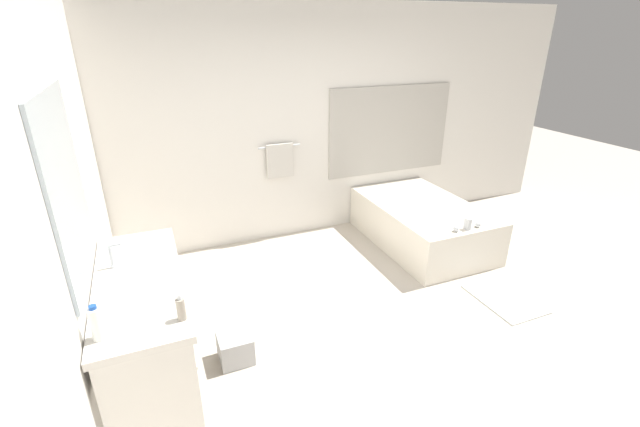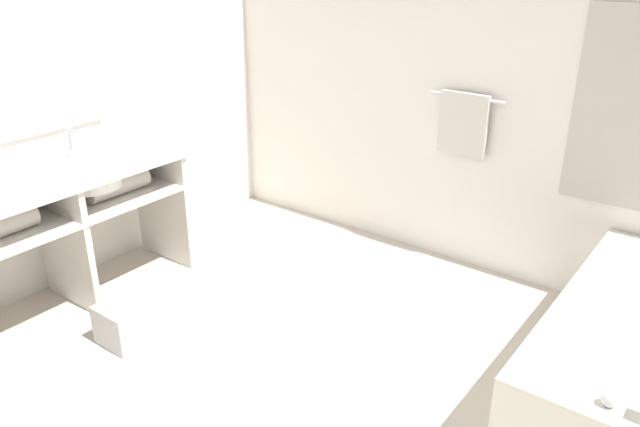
% 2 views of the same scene
% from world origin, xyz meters
% --- Properties ---
extents(ground_plane, '(16.00, 16.00, 0.00)m').
position_xyz_m(ground_plane, '(0.00, 0.00, 0.00)').
color(ground_plane, beige).
rests_on(ground_plane, ground).
extents(wall_back_with_blinds, '(7.40, 0.13, 2.70)m').
position_xyz_m(wall_back_with_blinds, '(0.04, 2.23, 1.34)').
color(wall_back_with_blinds, white).
rests_on(wall_back_with_blinds, ground_plane).
extents(wall_left_with_mirror, '(0.08, 7.40, 2.70)m').
position_xyz_m(wall_left_with_mirror, '(-2.23, 0.01, 1.35)').
color(wall_left_with_mirror, white).
rests_on(wall_left_with_mirror, ground_plane).
extents(vanity_counter, '(0.56, 1.51, 0.85)m').
position_xyz_m(vanity_counter, '(-1.90, 0.30, 0.63)').
color(vanity_counter, silver).
rests_on(vanity_counter, ground_plane).
extents(sink_faucet, '(0.09, 0.04, 0.18)m').
position_xyz_m(sink_faucet, '(-2.06, 0.50, 0.93)').
color(sink_faucet, silver).
rests_on(sink_faucet, vanity_counter).
extents(bathtub, '(1.06, 1.70, 0.63)m').
position_xyz_m(bathtub, '(1.19, 1.34, 0.28)').
color(bathtub, silver).
rests_on(bathtub, ground_plane).
extents(water_bottle_1, '(0.07, 0.07, 0.21)m').
position_xyz_m(water_bottle_1, '(-2.11, -0.30, 0.95)').
color(water_bottle_1, silver).
rests_on(water_bottle_1, vanity_counter).
extents(soap_dispenser, '(0.05, 0.05, 0.17)m').
position_xyz_m(soap_dispenser, '(-1.68, -0.30, 0.92)').
color(soap_dispenser, gray).
rests_on(soap_dispenser, vanity_counter).
extents(waste_bin, '(0.25, 0.25, 0.23)m').
position_xyz_m(waste_bin, '(-1.32, 0.21, 0.11)').
color(waste_bin, '#B2B2B2').
rests_on(waste_bin, ground_plane).
extents(bath_mat, '(0.48, 0.68, 0.02)m').
position_xyz_m(bath_mat, '(1.24, 0.02, 0.01)').
color(bath_mat, white).
rests_on(bath_mat, ground_plane).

